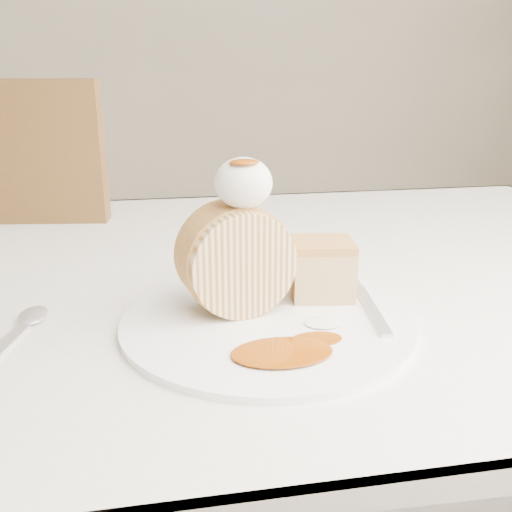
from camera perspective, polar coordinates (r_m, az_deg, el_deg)
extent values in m
cube|color=white|center=(0.79, -1.55, -2.23)|extent=(1.40, 0.90, 0.04)
cube|color=white|center=(1.25, -4.60, -0.36)|extent=(1.40, 0.01, 0.28)
cylinder|color=brown|center=(1.48, 21.04, -9.30)|extent=(0.06, 0.06, 0.71)
cube|color=brown|center=(1.40, -21.27, -5.33)|extent=(0.53, 0.53, 0.04)
cylinder|color=brown|center=(1.63, -11.17, -10.72)|extent=(0.04, 0.04, 0.46)
cylinder|color=brown|center=(1.30, -14.01, -19.27)|extent=(0.04, 0.04, 0.46)
cylinder|color=brown|center=(1.62, 23.16, -13.92)|extent=(0.03, 0.03, 0.37)
cylinder|color=white|center=(0.60, 1.11, -6.55)|extent=(0.35, 0.35, 0.01)
cylinder|color=beige|center=(0.60, -2.01, -0.35)|extent=(0.12, 0.08, 0.11)
cube|color=tan|center=(0.66, 6.61, -1.62)|extent=(0.08, 0.07, 0.06)
ellipsoid|color=white|center=(0.58, -1.26, 7.31)|extent=(0.06, 0.06, 0.05)
ellipsoid|color=#863805|center=(0.56, -1.19, 10.02)|extent=(0.03, 0.02, 0.01)
cube|color=silver|center=(0.63, 11.48, -5.26)|extent=(0.05, 0.18, 0.00)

